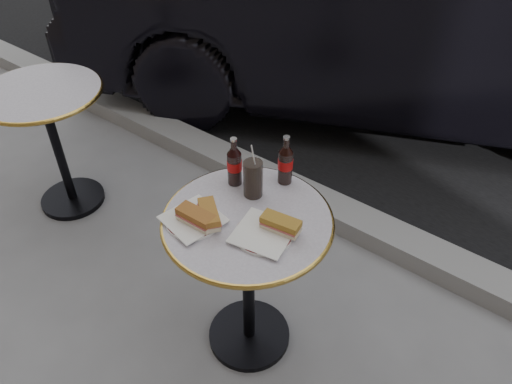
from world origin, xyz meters
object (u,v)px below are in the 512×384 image
Objects in this scene: bistro_table at (248,284)px; cola_bottle_right at (286,160)px; plate_left at (193,220)px; cola_glass at (253,178)px; parked_car at (410,3)px; cola_bottle_left at (234,161)px; plate_right at (264,234)px.

bistro_table is 3.52× the size of cola_bottle_right.
cola_glass is at bearing 72.61° from plate_left.
cola_bottle_right is 2.09m from parked_car.
bistro_table is 3.57× the size of cola_bottle_left.
parked_car is at bearing 101.16° from cola_bottle_right.
plate_right is 2.39m from parked_car.
plate_left is at bearing -85.41° from cola_bottle_left.
plate_right is (0.24, 0.10, 0.00)m from plate_left.
cola_bottle_left is 1.34× the size of cola_glass.
cola_bottle_left is at bearing 141.61° from bistro_table.
bistro_table is at bearing -38.39° from cola_bottle_left.
plate_left is at bearing -137.20° from bistro_table.
bistro_table is at bearing 42.80° from plate_left.
cola_glass is at bearing 165.15° from parked_car.
cola_bottle_left is 0.04× the size of parked_car.
plate_left reaches higher than bistro_table.
plate_left is 0.41m from cola_bottle_right.
cola_bottle_left reaches higher than cola_glass.
parked_car reaches higher than cola_glass.
plate_right is at bearing 168.39° from parked_car.
plate_left is 0.97× the size of plate_right.
parked_car is at bearing 102.46° from plate_right.
cola_bottle_right is at bearing 71.61° from plate_left.
plate_left is at bearing -158.18° from plate_right.
parked_car reaches higher than cola_bottle_left.
parked_car is (-0.52, 2.34, 0.02)m from plate_right.
plate_right is 0.98× the size of cola_bottle_left.
bistro_table is 0.46m from cola_glass.
plate_left is 2.45m from parked_car.
cola_bottle_left is at bearing -140.21° from cola_bottle_right.
plate_left is 0.27m from cola_glass.
cola_glass is (-0.05, -0.14, -0.03)m from cola_bottle_right.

